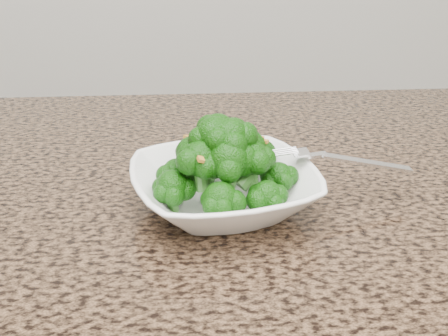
{
  "coord_description": "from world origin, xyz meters",
  "views": [
    {
      "loc": [
        0.11,
        -0.19,
        1.2
      ],
      "look_at": [
        0.15,
        0.36,
        0.95
      ],
      "focal_mm": 45.0,
      "sensor_mm": 36.0,
      "label": 1
    }
  ],
  "objects": [
    {
      "name": "garlic_topping",
      "position": [
        0.15,
        0.36,
        1.03
      ],
      "size": [
        0.11,
        0.11,
        0.01
      ],
      "primitive_type": null,
      "color": "gold",
      "rests_on": "broccoli_pile"
    },
    {
      "name": "fork",
      "position": [
        0.26,
        0.38,
        0.96
      ],
      "size": [
        0.18,
        0.03,
        0.01
      ],
      "primitive_type": null,
      "rotation": [
        0.0,
        0.0,
        0.03
      ],
      "color": "silver",
      "rests_on": "bowl"
    },
    {
      "name": "broccoli_pile",
      "position": [
        0.15,
        0.36,
        0.99
      ],
      "size": [
        0.18,
        0.18,
        0.07
      ],
      "primitive_type": null,
      "color": "#124F09",
      "rests_on": "bowl"
    },
    {
      "name": "granite_counter",
      "position": [
        0.0,
        0.3,
        0.89
      ],
      "size": [
        1.64,
        1.04,
        0.03
      ],
      "primitive_type": "cube",
      "color": "brown",
      "rests_on": "cabinet"
    },
    {
      "name": "bowl",
      "position": [
        0.15,
        0.36,
        0.92
      ],
      "size": [
        0.24,
        0.24,
        0.05
      ],
      "primitive_type": "imported",
      "rotation": [
        0.0,
        0.0,
        0.22
      ],
      "color": "white",
      "rests_on": "granite_counter"
    }
  ]
}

